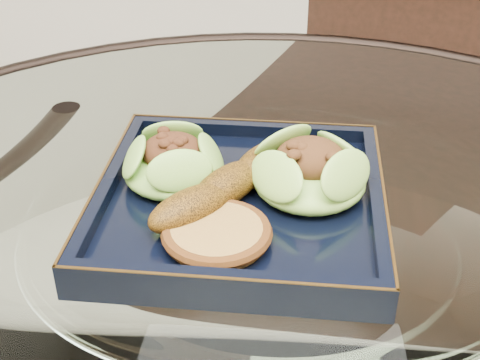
{
  "coord_description": "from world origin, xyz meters",
  "views": [
    {
      "loc": [
        0.01,
        -0.47,
        1.13
      ],
      "look_at": [
        -0.04,
        0.06,
        0.8
      ],
      "focal_mm": 50.0,
      "sensor_mm": 36.0,
      "label": 1
    }
  ],
  "objects": [
    {
      "name": "dining_chair",
      "position": [
        0.17,
        0.55,
        0.53
      ],
      "size": [
        0.53,
        0.53,
        0.95
      ],
      "rotation": [
        0.0,
        0.0,
        -0.34
      ],
      "color": "black",
      "rests_on": "ground"
    },
    {
      "name": "navy_plate",
      "position": [
        -0.04,
        0.06,
        0.77
      ],
      "size": [
        0.27,
        0.27,
        0.02
      ],
      "primitive_type": "cube",
      "rotation": [
        0.0,
        0.0,
        -0.01
      ],
      "color": "black",
      "rests_on": "dining_table"
    },
    {
      "name": "lettuce_wrap_left",
      "position": [
        -0.1,
        0.08,
        0.8
      ],
      "size": [
        0.11,
        0.11,
        0.04
      ],
      "primitive_type": "ellipsoid",
      "rotation": [
        0.0,
        0.0,
        -0.17
      ],
      "color": "#66A42F",
      "rests_on": "navy_plate"
    },
    {
      "name": "lettuce_wrap_right",
      "position": [
        0.03,
        0.08,
        0.8
      ],
      "size": [
        0.14,
        0.14,
        0.04
      ],
      "primitive_type": "ellipsoid",
      "rotation": [
        0.0,
        0.0,
        0.37
      ],
      "color": "olive",
      "rests_on": "navy_plate"
    },
    {
      "name": "roasted_plantain",
      "position": [
        -0.05,
        0.05,
        0.8
      ],
      "size": [
        0.13,
        0.17,
        0.03
      ],
      "primitive_type": "ellipsoid",
      "rotation": [
        0.0,
        0.0,
        0.96
      ],
      "color": "#683F0A",
      "rests_on": "navy_plate"
    },
    {
      "name": "crumb_patty",
      "position": [
        -0.05,
        -0.01,
        0.79
      ],
      "size": [
        0.1,
        0.1,
        0.02
      ],
      "primitive_type": "cylinder",
      "rotation": [
        0.0,
        0.0,
        0.27
      ],
      "color": "#A27B36",
      "rests_on": "navy_plate"
    }
  ]
}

